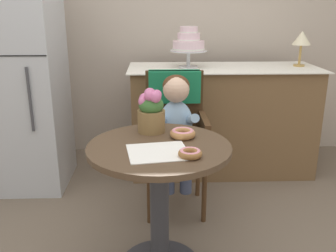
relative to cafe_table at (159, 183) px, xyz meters
The scene contains 12 objects.
back_wall 2.03m from the cafe_table, 90.00° to the left, with size 4.80×0.10×2.70m, color #B2A393.
cafe_table is the anchor object (origin of this frame).
wicker_chair 0.75m from the cafe_table, 80.72° to the left, with size 0.42×0.45×0.95m.
seated_child 0.61m from the cafe_table, 78.25° to the left, with size 0.27×0.32×0.73m.
paper_napkin 0.24m from the cafe_table, 93.04° to the right, with size 0.28×0.25×0.00m, color white.
donut_front 0.29m from the cafe_table, 40.91° to the left, with size 0.13×0.13×0.04m.
donut_mid 0.31m from the cafe_table, 48.87° to the right, with size 0.11×0.11×0.04m.
flower_vase 0.39m from the cafe_table, 100.55° to the left, with size 0.15×0.15×0.24m.
display_counter 1.41m from the cafe_table, 67.07° to the left, with size 1.56×0.62×0.90m.
tiered_cake_stand 1.45m from the cafe_table, 78.83° to the left, with size 0.30×0.30×0.32m.
table_lamp 1.88m from the cafe_table, 48.34° to the left, with size 0.15×0.15×0.28m.
refrigerator 1.56m from the cafe_table, 133.67° to the left, with size 0.64×0.63×1.70m.
Camera 1 is at (-0.02, -1.73, 1.38)m, focal length 39.92 mm.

